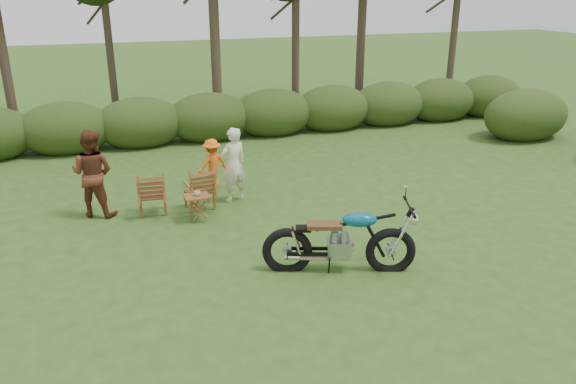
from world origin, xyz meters
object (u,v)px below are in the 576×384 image
object	(u,v)px
adult_b	(98,214)
child	(213,187)
lawn_chair_left	(154,213)
side_table	(198,208)
cup	(197,193)
motorcycle	(338,270)
lawn_chair_right	(200,208)
adult_a	(235,200)

from	to	relation	value
adult_b	child	size ratio (longest dim) A/B	1.55
child	lawn_chair_left	bearing A→B (deg)	17.05
side_table	cup	xyz separation A→B (m)	(0.01, -0.00, 0.31)
lawn_chair_left	cup	bearing A→B (deg)	145.79
cup	child	size ratio (longest dim) A/B	0.11
motorcycle	adult_b	bearing A→B (deg)	153.73
motorcycle	cup	xyz separation A→B (m)	(-1.77, 2.79, 0.57)
side_table	motorcycle	bearing A→B (deg)	-57.47
lawn_chair_right	cup	distance (m)	0.85
lawn_chair_left	adult_b	xyz separation A→B (m)	(-1.08, 0.30, 0.00)
adult_b	child	bearing A→B (deg)	-134.65
lawn_chair_left	child	bearing A→B (deg)	-137.43
adult_a	side_table	bearing A→B (deg)	23.22
motorcycle	cup	size ratio (longest dim) A/B	19.40
motorcycle	side_table	xyz separation A→B (m)	(-1.78, 2.79, 0.26)
cup	side_table	bearing A→B (deg)	164.27
lawn_chair_left	lawn_chair_right	bearing A→B (deg)	-177.49
motorcycle	lawn_chair_left	xyz separation A→B (m)	(-2.57, 3.45, 0.00)
motorcycle	lawn_chair_right	bearing A→B (deg)	134.94
motorcycle	cup	distance (m)	3.35
side_table	adult_b	xyz separation A→B (m)	(-1.87, 0.96, -0.26)
lawn_chair_left	adult_b	size ratio (longest dim) A/B	0.50
lawn_chair_right	adult_a	distance (m)	0.81
child	adult_b	bearing A→B (deg)	-2.32
lawn_chair_right	side_table	distance (m)	0.69
side_table	adult_a	world-z (taller)	adult_a
motorcycle	side_table	distance (m)	3.32
adult_a	adult_b	xyz separation A→B (m)	(-2.82, 0.16, 0.00)
side_table	adult_b	world-z (taller)	adult_b
cup	motorcycle	bearing A→B (deg)	-57.63
adult_a	child	bearing A→B (deg)	-92.60
motorcycle	lawn_chair_left	bearing A→B (deg)	146.21
side_table	adult_a	xyz separation A→B (m)	(0.95, 0.81, -0.26)
lawn_chair_left	cup	size ratio (longest dim) A/B	7.34
side_table	lawn_chair_right	bearing A→B (deg)	75.34
motorcycle	adult_a	size ratio (longest dim) A/B	1.45
lawn_chair_right	adult_b	world-z (taller)	adult_b
lawn_chair_left	adult_a	distance (m)	1.75
lawn_chair_left	adult_b	bearing A→B (deg)	-10.27
lawn_chair_right	adult_a	world-z (taller)	adult_a
adult_b	child	world-z (taller)	adult_b
side_table	adult_b	distance (m)	2.12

